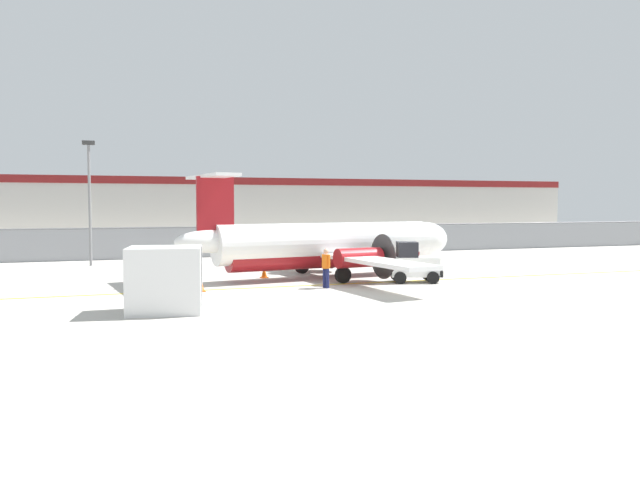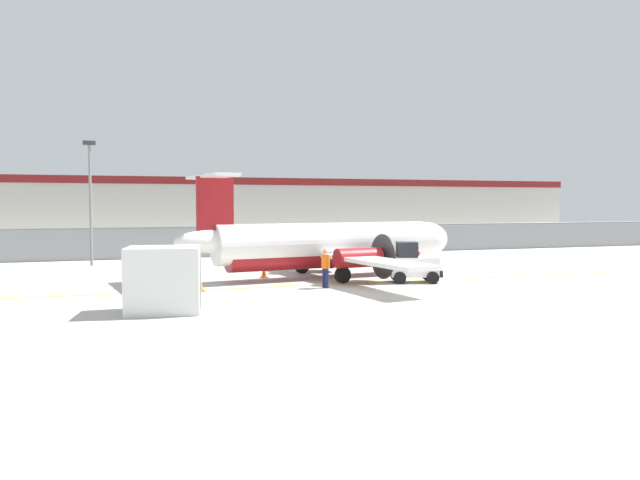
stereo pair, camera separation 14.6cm
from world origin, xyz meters
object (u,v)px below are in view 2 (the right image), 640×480
Objects in this scene: cargo_container at (164,280)px; commuter_airplane at (331,245)px; parked_car_0 at (99,240)px; parked_car_2 at (298,234)px; parked_car_3 at (381,232)px; parked_car_1 at (188,237)px; traffic_cone_near_right at (264,271)px; traffic_cone_near_left at (200,284)px; ground_crew_worker at (325,266)px; apron_light_pole at (90,192)px; baggage_tug at (413,264)px.

commuter_airplane is at bearing 50.55° from cargo_container.
parked_car_2 is at bearing -161.64° from parked_car_0.
parked_car_3 is (8.70, 1.36, 0.00)m from parked_car_2.
parked_car_1 is at bearing -159.44° from parked_car_0.
parked_car_3 is (18.60, 3.34, 0.00)m from parked_car_1.
traffic_cone_near_right is (5.42, 8.32, -0.79)m from cargo_container.
parked_car_1 is at bearing 84.49° from traffic_cone_near_left.
ground_crew_worker is at bearing -69.35° from traffic_cone_near_right.
commuter_airplane is 23.74m from parked_car_0.
apron_light_pole is at bearing 109.68° from traffic_cone_near_left.
baggage_tug is 0.35× the size of apron_light_pole.
apron_light_pole is at bearing 155.47° from baggage_tug.
parked_car_2 is at bearing 75.91° from cargo_container.
traffic_cone_near_left is 0.15× the size of parked_car_3.
commuter_airplane is 29.78m from parked_car_3.
baggage_tug is 0.59× the size of parked_car_0.
parked_car_3 is at bearing -169.94° from parked_car_1.
traffic_cone_near_right is (-3.18, 0.87, -1.29)m from commuter_airplane.
apron_light_pole is (-0.18, -10.99, 3.41)m from parked_car_0.
parked_car_1 is at bearing 78.04° from ground_crew_worker.
parked_car_3 is 0.58× the size of apron_light_pole.
apron_light_pole is (-16.97, -14.84, 3.41)m from parked_car_2.
parked_car_3 is at bearing 5.36° from parked_car_2.
parked_car_1 is (-4.32, 22.77, -0.71)m from commuter_airplane.
parked_car_0 reaches higher than traffic_cone_near_right.
ground_crew_worker is at bearing -117.75° from parked_car_3.
parked_car_1 is (6.89, 1.86, 0.00)m from parked_car_0.
cargo_container is 9.96m from traffic_cone_near_right.
parked_car_0 is 0.60× the size of apron_light_pole.
commuter_airplane is 5.95× the size of cargo_container.
commuter_airplane reaches higher than baggage_tug.
traffic_cone_near_left is (-5.28, 0.63, -0.64)m from ground_crew_worker.
traffic_cone_near_right is 0.09× the size of apron_light_pole.
parked_car_2 reaches higher than traffic_cone_near_right.
baggage_tug is at bearing -53.62° from commuter_airplane.
cargo_container reaches higher than ground_crew_worker.
traffic_cone_near_right is at bearing 165.19° from baggage_tug.
parked_car_3 is (14.28, 26.12, -0.71)m from commuter_airplane.
parked_car_1 is (4.29, 30.21, -0.21)m from cargo_container.
commuter_airplane is at bearing 123.65° from parked_car_0.
ground_crew_worker reaches higher than traffic_cone_near_right.
parked_car_0 is at bearing 138.13° from baggage_tug.
cargo_container is at bearing -111.77° from traffic_cone_near_left.
traffic_cone_near_right is at bearing -47.80° from apron_light_pole.
traffic_cone_near_right is at bearing 46.38° from traffic_cone_near_left.
traffic_cone_near_right is at bearing -124.39° from parked_car_3.
parked_car_2 is at bearing 102.09° from baggage_tug.
parked_car_3 is at bearing 43.93° from ground_crew_worker.
ground_crew_worker is 33.61m from parked_car_3.
traffic_cone_near_left is 0.15× the size of parked_car_2.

